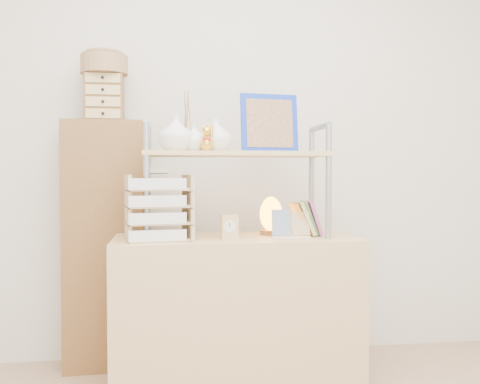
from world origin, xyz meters
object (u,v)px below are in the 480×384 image
(letter_tray, at_px, (158,211))
(desk, at_px, (236,312))
(cabinet, at_px, (106,245))
(salt_lamp, at_px, (271,215))

(letter_tray, bearing_deg, desk, 9.74)
(desk, xyz_separation_m, cabinet, (-0.67, 0.37, 0.30))
(cabinet, height_order, salt_lamp, cabinet)
(letter_tray, bearing_deg, salt_lamp, 13.87)
(cabinet, relative_size, salt_lamp, 6.88)
(cabinet, bearing_deg, letter_tray, -59.27)
(salt_lamp, bearing_deg, desk, -158.50)
(desk, relative_size, cabinet, 0.89)
(cabinet, distance_m, salt_lamp, 0.93)
(cabinet, height_order, letter_tray, cabinet)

